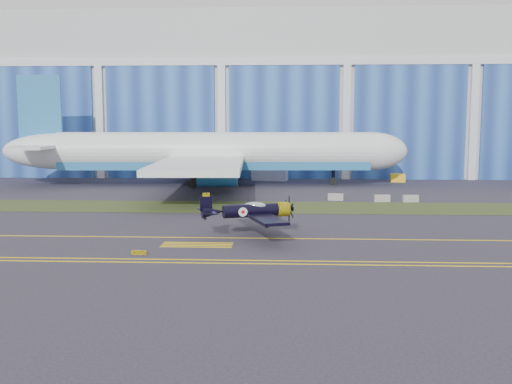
{
  "coord_description": "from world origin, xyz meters",
  "views": [
    {
      "loc": [
        -10.54,
        -57.33,
        10.49
      ],
      "look_at": [
        -13.68,
        4.8,
        2.97
      ],
      "focal_mm": 42.0,
      "sensor_mm": 36.0,
      "label": 1
    }
  ],
  "objects_px": {
    "jetliner": "(214,110)",
    "tug": "(398,178)",
    "shipping_container": "(270,173)",
    "warbird": "(251,211)"
  },
  "relations": [
    {
      "from": "jetliner",
      "to": "tug",
      "type": "bearing_deg",
      "value": 8.1
    },
    {
      "from": "shipping_container",
      "to": "tug",
      "type": "distance_m",
      "value": 21.84
    },
    {
      "from": "jetliner",
      "to": "tug",
      "type": "distance_m",
      "value": 33.07
    },
    {
      "from": "warbird",
      "to": "jetliner",
      "type": "xyz_separation_m",
      "value": [
        -8.39,
        42.89,
        9.73
      ]
    },
    {
      "from": "jetliner",
      "to": "tug",
      "type": "xyz_separation_m",
      "value": [
        30.46,
        6.0,
        -11.4
      ]
    },
    {
      "from": "tug",
      "to": "shipping_container",
      "type": "bearing_deg",
      "value": 179.06
    },
    {
      "from": "warbird",
      "to": "tug",
      "type": "height_order",
      "value": "warbird"
    },
    {
      "from": "tug",
      "to": "warbird",
      "type": "bearing_deg",
      "value": -110.93
    },
    {
      "from": "shipping_container",
      "to": "tug",
      "type": "xyz_separation_m",
      "value": [
        21.77,
        -1.64,
        -0.62
      ]
    },
    {
      "from": "warbird",
      "to": "tug",
      "type": "xyz_separation_m",
      "value": [
        22.07,
        48.89,
        -1.67
      ]
    }
  ]
}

